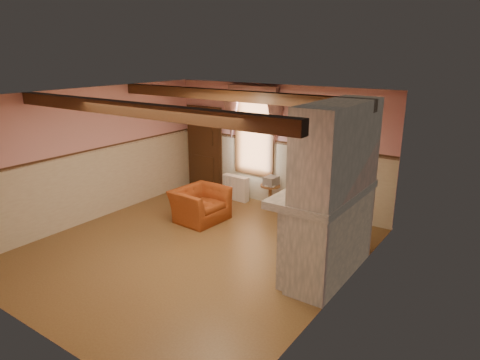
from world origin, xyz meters
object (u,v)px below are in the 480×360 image
Objects in this scene: oil_lamp at (340,172)px; radiator at (236,188)px; bowl at (325,187)px; mantel_clock at (341,174)px; armchair at (200,205)px; side_table at (270,196)px.

radiator is at bearing 155.38° from oil_lamp.
mantel_clock is (0.00, 0.66, 0.06)m from bowl.
armchair is 1.52m from radiator.
bowl is (3.20, -2.09, 1.16)m from radiator.
oil_lamp is (3.20, -1.47, 1.26)m from radiator.
side_table is 2.92m from mantel_clock.
mantel_clock is (3.06, 0.09, 1.17)m from armchair.
oil_lamp is at bearing -33.44° from side_table.
mantel_clock reaches higher than radiator.
oil_lamp reaches higher than bowl.
bowl is (3.06, -0.57, 1.11)m from armchair.
oil_lamp reaches higher than side_table.
mantel_clock reaches higher than side_table.
radiator is at bearing 146.90° from bowl.
radiator is 2.92× the size of mantel_clock.
oil_lamp reaches higher than radiator.
bowl reaches higher than armchair.
bowl is 1.25× the size of oil_lamp.
side_table is 2.95m from oil_lamp.
bowl reaches higher than radiator.
armchair is at bearing -179.10° from oil_lamp.
bowl is 0.66m from mantel_clock.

